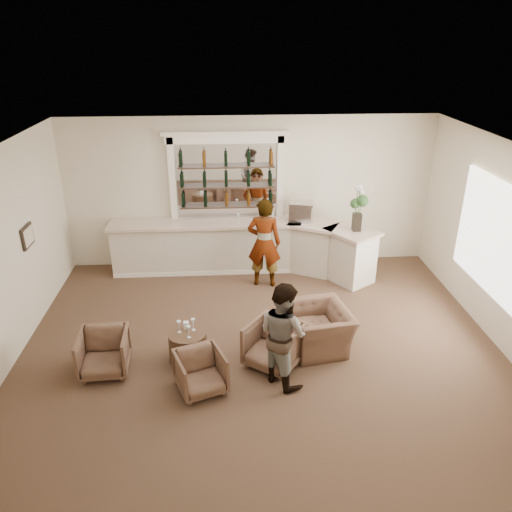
{
  "coord_description": "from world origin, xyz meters",
  "views": [
    {
      "loc": [
        -0.54,
        -7.01,
        4.89
      ],
      "look_at": [
        -0.03,
        0.9,
        1.3
      ],
      "focal_mm": 35.0,
      "sensor_mm": 36.0,
      "label": 1
    }
  ],
  "objects_px": {
    "armchair_far": "(319,328)",
    "flower_vase": "(358,205)",
    "armchair_center": "(201,372)",
    "espresso_machine": "(301,211)",
    "guest": "(283,334)",
    "cocktail_table": "(188,346)",
    "sommelier": "(264,243)",
    "armchair_right": "(274,345)",
    "armchair_left": "(104,353)",
    "bar_counter": "(244,247)"
  },
  "relations": [
    {
      "from": "armchair_right",
      "to": "guest",
      "type": "bearing_deg",
      "value": -41.56
    },
    {
      "from": "guest",
      "to": "armchair_far",
      "type": "height_order",
      "value": "guest"
    },
    {
      "from": "armchair_far",
      "to": "flower_vase",
      "type": "relative_size",
      "value": 1.12
    },
    {
      "from": "cocktail_table",
      "to": "armchair_left",
      "type": "xyz_separation_m",
      "value": [
        -1.27,
        -0.23,
        0.1
      ]
    },
    {
      "from": "armchair_far",
      "to": "espresso_machine",
      "type": "height_order",
      "value": "espresso_machine"
    },
    {
      "from": "armchair_left",
      "to": "cocktail_table",
      "type": "bearing_deg",
      "value": 7.1
    },
    {
      "from": "armchair_center",
      "to": "armchair_right",
      "type": "relative_size",
      "value": 0.86
    },
    {
      "from": "guest",
      "to": "sommelier",
      "type": "bearing_deg",
      "value": -35.86
    },
    {
      "from": "armchair_left",
      "to": "armchair_far",
      "type": "bearing_deg",
      "value": 4.55
    },
    {
      "from": "bar_counter",
      "to": "armchair_left",
      "type": "distance_m",
      "value": 4.18
    },
    {
      "from": "armchair_center",
      "to": "armchair_right",
      "type": "bearing_deg",
      "value": 5.37
    },
    {
      "from": "sommelier",
      "to": "guest",
      "type": "bearing_deg",
      "value": 100.42
    },
    {
      "from": "cocktail_table",
      "to": "flower_vase",
      "type": "bearing_deg",
      "value": 38.25
    },
    {
      "from": "armchair_center",
      "to": "armchair_right",
      "type": "distance_m",
      "value": 1.26
    },
    {
      "from": "armchair_center",
      "to": "flower_vase",
      "type": "height_order",
      "value": "flower_vase"
    },
    {
      "from": "armchair_center",
      "to": "armchair_right",
      "type": "xyz_separation_m",
      "value": [
        1.13,
        0.55,
        0.05
      ]
    },
    {
      "from": "cocktail_table",
      "to": "armchair_left",
      "type": "distance_m",
      "value": 1.3
    },
    {
      "from": "guest",
      "to": "espresso_machine",
      "type": "height_order",
      "value": "guest"
    },
    {
      "from": "cocktail_table",
      "to": "guest",
      "type": "bearing_deg",
      "value": -22.76
    },
    {
      "from": "armchair_far",
      "to": "flower_vase",
      "type": "bearing_deg",
      "value": 143.58
    },
    {
      "from": "cocktail_table",
      "to": "espresso_machine",
      "type": "bearing_deg",
      "value": 55.14
    },
    {
      "from": "guest",
      "to": "espresso_machine",
      "type": "bearing_deg",
      "value": -48.28
    },
    {
      "from": "armchair_left",
      "to": "flower_vase",
      "type": "relative_size",
      "value": 0.78
    },
    {
      "from": "armchair_center",
      "to": "armchair_far",
      "type": "height_order",
      "value": "armchair_far"
    },
    {
      "from": "bar_counter",
      "to": "flower_vase",
      "type": "distance_m",
      "value": 2.62
    },
    {
      "from": "bar_counter",
      "to": "armchair_right",
      "type": "height_order",
      "value": "bar_counter"
    },
    {
      "from": "sommelier",
      "to": "armchair_right",
      "type": "bearing_deg",
      "value": 98.68
    },
    {
      "from": "guest",
      "to": "cocktail_table",
      "type": "bearing_deg",
      "value": 30.96
    },
    {
      "from": "bar_counter",
      "to": "flower_vase",
      "type": "bearing_deg",
      "value": -14.96
    },
    {
      "from": "armchair_right",
      "to": "espresso_machine",
      "type": "height_order",
      "value": "espresso_machine"
    },
    {
      "from": "armchair_far",
      "to": "espresso_machine",
      "type": "xyz_separation_m",
      "value": [
        0.11,
        3.04,
        1.0
      ]
    },
    {
      "from": "cocktail_table",
      "to": "espresso_machine",
      "type": "xyz_separation_m",
      "value": [
        2.28,
        3.27,
        1.1
      ]
    },
    {
      "from": "cocktail_table",
      "to": "armchair_left",
      "type": "relative_size",
      "value": 0.81
    },
    {
      "from": "armchair_center",
      "to": "espresso_machine",
      "type": "bearing_deg",
      "value": 42.47
    },
    {
      "from": "cocktail_table",
      "to": "guest",
      "type": "distance_m",
      "value": 1.68
    },
    {
      "from": "espresso_machine",
      "to": "armchair_right",
      "type": "bearing_deg",
      "value": -90.1
    },
    {
      "from": "armchair_center",
      "to": "espresso_machine",
      "type": "height_order",
      "value": "espresso_machine"
    },
    {
      "from": "armchair_right",
      "to": "flower_vase",
      "type": "relative_size",
      "value": 0.82
    },
    {
      "from": "bar_counter",
      "to": "espresso_machine",
      "type": "height_order",
      "value": "espresso_machine"
    },
    {
      "from": "armchair_left",
      "to": "guest",
      "type": "bearing_deg",
      "value": -11.08
    },
    {
      "from": "bar_counter",
      "to": "flower_vase",
      "type": "relative_size",
      "value": 5.89
    },
    {
      "from": "armchair_center",
      "to": "guest",
      "type": "bearing_deg",
      "value": -13.45
    },
    {
      "from": "guest",
      "to": "flower_vase",
      "type": "xyz_separation_m",
      "value": [
        1.88,
        3.24,
        0.86
      ]
    },
    {
      "from": "sommelier",
      "to": "armchair_center",
      "type": "distance_m",
      "value": 3.59
    },
    {
      "from": "armchair_left",
      "to": "flower_vase",
      "type": "bearing_deg",
      "value": 28.65
    },
    {
      "from": "cocktail_table",
      "to": "sommelier",
      "type": "bearing_deg",
      "value": 60.76
    },
    {
      "from": "espresso_machine",
      "to": "armchair_left",
      "type": "bearing_deg",
      "value": -120.83
    },
    {
      "from": "cocktail_table",
      "to": "sommelier",
      "type": "distance_m",
      "value": 3.01
    },
    {
      "from": "cocktail_table",
      "to": "armchair_left",
      "type": "height_order",
      "value": "armchair_left"
    },
    {
      "from": "guest",
      "to": "armchair_right",
      "type": "bearing_deg",
      "value": -23.94
    }
  ]
}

